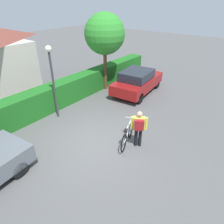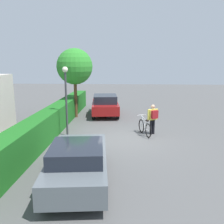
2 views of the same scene
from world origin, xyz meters
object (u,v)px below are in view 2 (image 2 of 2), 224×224
parked_car_near (78,162)px  person_rider (153,117)px  parked_car_far (105,105)px  street_lamp (66,91)px  bicycle (145,127)px  tree_kerbside (75,67)px

parked_car_near → person_rider: person_rider is taller
parked_car_far → street_lamp: bearing=163.0°
bicycle → street_lamp: street_lamp is taller
parked_car_near → bicycle: size_ratio=2.69×
bicycle → street_lamp: 4.44m
parked_car_far → tree_kerbside: bearing=111.0°
person_rider → tree_kerbside: (3.78, 4.82, 2.46)m
parked_car_near → tree_kerbside: (9.17, 1.95, 2.72)m
bicycle → tree_kerbside: size_ratio=0.35×
bicycle → street_lamp: (-0.34, 3.99, 1.93)m
person_rider → tree_kerbside: bearing=51.9°
parked_car_near → bicycle: 5.80m
street_lamp → tree_kerbside: bearing=5.5°
parked_car_near → street_lamp: size_ratio=1.23×
parked_car_near → bicycle: (5.25, -2.45, -0.30)m
parked_car_near → parked_car_far: 9.91m
person_rider → street_lamp: street_lamp is taller
parked_car_far → street_lamp: street_lamp is taller
bicycle → tree_kerbside: bearing=48.3°
bicycle → person_rider: (0.13, -0.42, 0.55)m
tree_kerbside → parked_car_near: bearing=-168.0°
parked_car_far → tree_kerbside: tree_kerbside is taller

